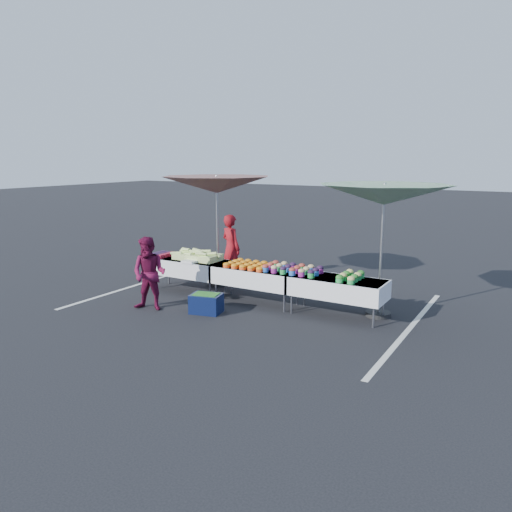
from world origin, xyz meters
The scene contains 17 objects.
ground centered at (0.00, 0.00, 0.00)m, with size 80.00×80.00×0.00m, color black.
stripe_left centered at (-3.20, 0.00, 0.00)m, with size 0.10×5.00×0.00m, color silver.
stripe_right centered at (3.20, 0.00, 0.00)m, with size 0.10×5.00×0.00m, color silver.
table_left centered at (-1.80, 0.00, 0.58)m, with size 1.86×0.81×0.75m.
table_center centered at (0.00, 0.00, 0.58)m, with size 1.86×0.81×0.75m.
table_right centered at (1.80, 0.00, 0.58)m, with size 1.86×0.81×0.75m.
berry_punnets centered at (-2.51, -0.06, 0.79)m, with size 0.40×0.54×0.08m.
corn_pile centered at (-1.55, 0.05, 0.84)m, with size 1.16×0.57×0.26m.
plastic_bags centered at (-1.50, -0.30, 0.78)m, with size 0.30×0.25×0.05m, color white.
carrot_bowls centered at (-0.15, -0.01, 0.80)m, with size 0.95×0.69×0.11m.
potato_cups centered at (0.85, 0.00, 0.83)m, with size 1.14×0.58×0.16m.
bean_baskets centered at (2.06, -0.01, 0.82)m, with size 0.36×0.68×0.15m.
vendor centered at (-1.47, 1.29, 0.83)m, with size 0.60×0.40×1.65m, color maroon.
customer centered at (-1.58, -1.50, 0.74)m, with size 0.72×0.56×1.48m, color maroon.
umbrella_left centered at (-1.53, 0.80, 2.37)m, with size 2.80×2.80×2.61m.
umbrella_right centered at (2.50, 0.40, 2.32)m, with size 2.74×2.74×2.56m.
storage_bin centered at (-0.48, -1.10, 0.20)m, with size 0.67×0.55×0.39m.
Camera 1 is at (5.15, -8.72, 3.02)m, focal length 35.00 mm.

